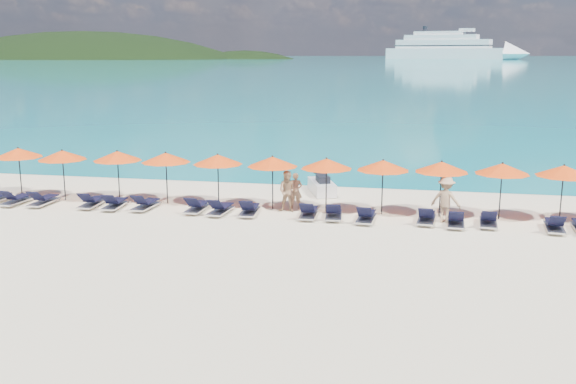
# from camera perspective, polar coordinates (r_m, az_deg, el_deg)

# --- Properties ---
(ground) EXTENTS (1400.00, 1400.00, 0.00)m
(ground) POSITION_cam_1_polar(r_m,az_deg,el_deg) (21.98, -1.51, -4.70)
(ground) COLOR beige
(sea) EXTENTS (1600.00, 1300.00, 0.01)m
(sea) POSITION_cam_1_polar(r_m,az_deg,el_deg) (680.54, 10.94, 11.60)
(sea) COLOR #1FA9B2
(sea) RESTS_ON ground
(headland_main) EXTENTS (374.00, 242.00, 126.50)m
(headland_main) POSITION_cam_1_polar(r_m,az_deg,el_deg) (639.47, -17.55, 7.80)
(headland_main) COLOR black
(headland_main) RESTS_ON ground
(headland_small) EXTENTS (162.00, 126.00, 85.50)m
(headland_small) POSITION_cam_1_polar(r_m,az_deg,el_deg) (602.16, -3.85, 8.38)
(headland_small) COLOR black
(headland_small) RESTS_ON ground
(cruise_ship) EXTENTS (125.86, 56.15, 34.96)m
(cruise_ship) POSITION_cam_1_polar(r_m,az_deg,el_deg) (604.55, 14.81, 12.21)
(cruise_ship) COLOR white
(cruise_ship) RESTS_ON ground
(jetski) EXTENTS (1.67, 2.59, 0.86)m
(jetski) POSITION_cam_1_polar(r_m,az_deg,el_deg) (29.79, 3.04, 0.54)
(jetski) COLOR silver
(jetski) RESTS_ON ground
(beachgoer_a) EXTENTS (0.56, 0.38, 1.51)m
(beachgoer_a) POSITION_cam_1_polar(r_m,az_deg,el_deg) (26.81, 0.70, 0.10)
(beachgoer_a) COLOR tan
(beachgoer_a) RESTS_ON ground
(beachgoer_b) EXTENTS (0.85, 0.51, 1.71)m
(beachgoer_b) POSITION_cam_1_polar(r_m,az_deg,el_deg) (26.23, 0.01, 0.05)
(beachgoer_b) COLOR tan
(beachgoer_b) RESTS_ON ground
(beachgoer_c) EXTENTS (1.28, 0.91, 1.81)m
(beachgoer_c) POSITION_cam_1_polar(r_m,az_deg,el_deg) (25.32, 13.87, -0.65)
(beachgoer_c) COLOR tan
(beachgoer_c) RESTS_ON ground
(umbrella_0) EXTENTS (2.10, 2.10, 2.28)m
(umbrella_0) POSITION_cam_1_polar(r_m,az_deg,el_deg) (31.27, -22.85, 3.24)
(umbrella_0) COLOR black
(umbrella_0) RESTS_ON ground
(umbrella_1) EXTENTS (2.10, 2.10, 2.28)m
(umbrella_1) POSITION_cam_1_polar(r_m,az_deg,el_deg) (29.84, -19.43, 3.12)
(umbrella_1) COLOR black
(umbrella_1) RESTS_ON ground
(umbrella_2) EXTENTS (2.10, 2.10, 2.28)m
(umbrella_2) POSITION_cam_1_polar(r_m,az_deg,el_deg) (28.89, -14.93, 3.12)
(umbrella_2) COLOR black
(umbrella_2) RESTS_ON ground
(umbrella_3) EXTENTS (2.10, 2.10, 2.28)m
(umbrella_3) POSITION_cam_1_polar(r_m,az_deg,el_deg) (27.98, -10.81, 3.03)
(umbrella_3) COLOR black
(umbrella_3) RESTS_ON ground
(umbrella_4) EXTENTS (2.10, 2.10, 2.28)m
(umbrella_4) POSITION_cam_1_polar(r_m,az_deg,el_deg) (27.14, -6.26, 2.89)
(umbrella_4) COLOR black
(umbrella_4) RESTS_ON ground
(umbrella_5) EXTENTS (2.10, 2.10, 2.28)m
(umbrella_5) POSITION_cam_1_polar(r_m,az_deg,el_deg) (26.45, -1.39, 2.72)
(umbrella_5) COLOR black
(umbrella_5) RESTS_ON ground
(umbrella_6) EXTENTS (2.10, 2.10, 2.28)m
(umbrella_6) POSITION_cam_1_polar(r_m,az_deg,el_deg) (26.02, 3.45, 2.53)
(umbrella_6) COLOR black
(umbrella_6) RESTS_ON ground
(umbrella_7) EXTENTS (2.10, 2.10, 2.28)m
(umbrella_7) POSITION_cam_1_polar(r_m,az_deg,el_deg) (25.86, 8.44, 2.36)
(umbrella_7) COLOR black
(umbrella_7) RESTS_ON ground
(umbrella_8) EXTENTS (2.10, 2.10, 2.28)m
(umbrella_8) POSITION_cam_1_polar(r_m,az_deg,el_deg) (25.94, 13.50, 2.18)
(umbrella_8) COLOR black
(umbrella_8) RESTS_ON ground
(umbrella_9) EXTENTS (2.10, 2.10, 2.28)m
(umbrella_9) POSITION_cam_1_polar(r_m,az_deg,el_deg) (26.20, 18.51, 1.98)
(umbrella_9) COLOR black
(umbrella_9) RESTS_ON ground
(umbrella_10) EXTENTS (2.10, 2.10, 2.28)m
(umbrella_10) POSITION_cam_1_polar(r_m,az_deg,el_deg) (26.57, 23.31, 1.75)
(umbrella_10) COLOR black
(umbrella_10) RESTS_ON ground
(lounger_1) EXTENTS (0.73, 1.74, 0.66)m
(lounger_1) POSITION_cam_1_polar(r_m,az_deg,el_deg) (29.99, -23.00, -0.59)
(lounger_1) COLOR silver
(lounger_1) RESTS_ON ground
(lounger_2) EXTENTS (0.64, 1.71, 0.66)m
(lounger_2) POSITION_cam_1_polar(r_m,az_deg,el_deg) (29.40, -20.93, -0.67)
(lounger_2) COLOR silver
(lounger_2) RESTS_ON ground
(lounger_3) EXTENTS (0.68, 1.72, 0.66)m
(lounger_3) POSITION_cam_1_polar(r_m,az_deg,el_deg) (28.38, -17.03, -0.83)
(lounger_3) COLOR silver
(lounger_3) RESTS_ON ground
(lounger_4) EXTENTS (0.74, 1.74, 0.66)m
(lounger_4) POSITION_cam_1_polar(r_m,az_deg,el_deg) (27.83, -15.15, -0.98)
(lounger_4) COLOR silver
(lounger_4) RESTS_ON ground
(lounger_5) EXTENTS (0.74, 1.74, 0.66)m
(lounger_5) POSITION_cam_1_polar(r_m,az_deg,el_deg) (27.38, -12.55, -1.05)
(lounger_5) COLOR silver
(lounger_5) RESTS_ON ground
(lounger_6) EXTENTS (0.66, 1.71, 0.66)m
(lounger_6) POSITION_cam_1_polar(r_m,az_deg,el_deg) (26.58, -8.09, -1.28)
(lounger_6) COLOR silver
(lounger_6) RESTS_ON ground
(lounger_7) EXTENTS (0.76, 1.74, 0.66)m
(lounger_7) POSITION_cam_1_polar(r_m,az_deg,el_deg) (26.10, -6.02, -1.48)
(lounger_7) COLOR silver
(lounger_7) RESTS_ON ground
(lounger_8) EXTENTS (0.73, 1.74, 0.66)m
(lounger_8) POSITION_cam_1_polar(r_m,az_deg,el_deg) (25.87, -3.45, -1.56)
(lounger_8) COLOR silver
(lounger_8) RESTS_ON ground
(lounger_9) EXTENTS (0.67, 1.72, 0.66)m
(lounger_9) POSITION_cam_1_polar(r_m,az_deg,el_deg) (25.41, 1.84, -1.80)
(lounger_9) COLOR silver
(lounger_9) RESTS_ON ground
(lounger_10) EXTENTS (0.78, 1.75, 0.66)m
(lounger_10) POSITION_cam_1_polar(r_m,az_deg,el_deg) (25.32, 4.09, -1.87)
(lounger_10) COLOR silver
(lounger_10) RESTS_ON ground
(lounger_11) EXTENTS (0.72, 1.74, 0.66)m
(lounger_11) POSITION_cam_1_polar(r_m,az_deg,el_deg) (24.98, 6.95, -2.13)
(lounger_11) COLOR silver
(lounger_11) RESTS_ON ground
(lounger_12) EXTENTS (0.76, 1.75, 0.66)m
(lounger_12) POSITION_cam_1_polar(r_m,az_deg,el_deg) (25.19, 12.20, -2.20)
(lounger_12) COLOR silver
(lounger_12) RESTS_ON ground
(lounger_13) EXTENTS (0.71, 1.73, 0.66)m
(lounger_13) POSITION_cam_1_polar(r_m,az_deg,el_deg) (24.98, 14.68, -2.45)
(lounger_13) COLOR silver
(lounger_13) RESTS_ON ground
(lounger_14) EXTENTS (0.75, 1.74, 0.66)m
(lounger_14) POSITION_cam_1_polar(r_m,az_deg,el_deg) (25.36, 17.39, -2.39)
(lounger_14) COLOR silver
(lounger_14) RESTS_ON ground
(lounger_15) EXTENTS (0.76, 1.75, 0.66)m
(lounger_15) POSITION_cam_1_polar(r_m,az_deg,el_deg) (25.47, 22.62, -2.73)
(lounger_15) COLOR silver
(lounger_15) RESTS_ON ground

